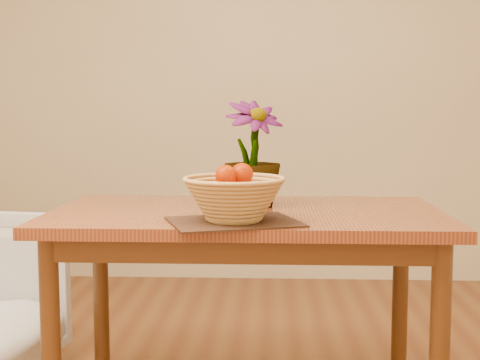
{
  "coord_description": "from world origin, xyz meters",
  "views": [
    {
      "loc": [
        0.08,
        -2.08,
        1.11
      ],
      "look_at": [
        -0.01,
        0.05,
        0.88
      ],
      "focal_mm": 50.0,
      "sensor_mm": 36.0,
      "label": 1
    }
  ],
  "objects": [
    {
      "name": "placemat",
      "position": [
        -0.03,
        0.03,
        0.75
      ],
      "size": [
        0.47,
        0.41,
        0.01
      ],
      "primitive_type": "cube",
      "rotation": [
        0.0,
        0.0,
        0.33
      ],
      "color": "#362013",
      "rests_on": "table"
    },
    {
      "name": "wicker_basket",
      "position": [
        -0.03,
        0.03,
        0.82
      ],
      "size": [
        0.33,
        0.33,
        0.13
      ],
      "color": "tan",
      "rests_on": "placemat"
    },
    {
      "name": "wall_back",
      "position": [
        0.0,
        2.25,
        1.35
      ],
      "size": [
        4.0,
        0.02,
        2.7
      ],
      "primitive_type": "cube",
      "color": "beige",
      "rests_on": "floor"
    },
    {
      "name": "potted_plant",
      "position": [
        0.02,
        0.4,
        0.95
      ],
      "size": [
        0.3,
        0.3,
        0.4
      ],
      "primitive_type": "imported",
      "rotation": [
        0.0,
        0.0,
        0.53
      ],
      "color": "#164A15",
      "rests_on": "table"
    },
    {
      "name": "table",
      "position": [
        0.0,
        0.3,
        0.66
      ],
      "size": [
        1.4,
        0.8,
        0.75
      ],
      "color": "brown",
      "rests_on": "floor"
    },
    {
      "name": "orange_pile",
      "position": [
        -0.03,
        0.03,
        0.87
      ],
      "size": [
        0.19,
        0.18,
        0.13
      ],
      "rotation": [
        0.0,
        0.0,
        -0.43
      ],
      "color": "#FC4804",
      "rests_on": "wicker_basket"
    }
  ]
}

